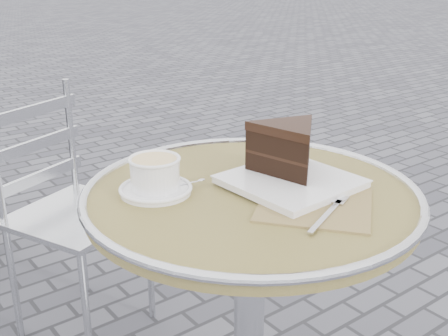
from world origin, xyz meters
TOP-DOWN VIEW (x-y plane):
  - cafe_table at (0.00, 0.00)m, footprint 0.72×0.72m
  - cappuccino_set at (-0.16, 0.12)m, footprint 0.18×0.15m
  - cake_plate_set at (0.10, -0.01)m, footprint 0.32×0.40m
  - bistro_chair at (-0.13, 0.82)m, footprint 0.48×0.48m

SIDE VIEW (x-z plane):
  - bistro_chair at x=-0.13m, z-range 0.10..0.92m
  - cafe_table at x=0.00m, z-range 0.20..0.94m
  - cappuccino_set at x=-0.16m, z-range 0.73..0.80m
  - cake_plate_set at x=0.10m, z-range 0.73..0.86m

